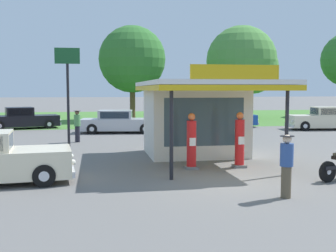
{
  "coord_description": "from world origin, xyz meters",
  "views": [
    {
      "loc": [
        -4.01,
        -12.14,
        2.8
      ],
      "look_at": [
        -1.21,
        3.71,
        1.4
      ],
      "focal_mm": 44.6,
      "sensor_mm": 36.0,
      "label": 1
    }
  ],
  "objects_px": {
    "parked_car_back_row_far_left": "(223,118)",
    "parked_car_back_row_far_right": "(323,119)",
    "roadside_pole_sign": "(68,81)",
    "bystander_standing_back_lot": "(77,125)",
    "bystander_admiring_sedan": "(287,164)",
    "parked_car_back_row_right": "(23,119)",
    "gas_pump_offside": "(240,142)",
    "parked_car_back_row_left": "(119,122)",
    "gas_pump_nearside": "(191,144)"
  },
  "relations": [
    {
      "from": "gas_pump_offside",
      "to": "bystander_admiring_sedan",
      "type": "xyz_separation_m",
      "value": [
        -0.27,
        -4.3,
        -0.03
      ]
    },
    {
      "from": "gas_pump_nearside",
      "to": "roadside_pole_sign",
      "type": "distance_m",
      "value": 7.11
    },
    {
      "from": "gas_pump_nearside",
      "to": "gas_pump_offside",
      "type": "distance_m",
      "value": 1.78
    },
    {
      "from": "parked_car_back_row_left",
      "to": "gas_pump_nearside",
      "type": "bearing_deg",
      "value": -82.1
    },
    {
      "from": "parked_car_back_row_far_right",
      "to": "parked_car_back_row_left",
      "type": "bearing_deg",
      "value": 178.77
    },
    {
      "from": "bystander_admiring_sedan",
      "to": "roadside_pole_sign",
      "type": "xyz_separation_m",
      "value": [
        -6.02,
        9.3,
        2.31
      ]
    },
    {
      "from": "parked_car_back_row_right",
      "to": "parked_car_back_row_far_left",
      "type": "bearing_deg",
      "value": -4.02
    },
    {
      "from": "parked_car_back_row_far_left",
      "to": "bystander_admiring_sedan",
      "type": "height_order",
      "value": "bystander_admiring_sedan"
    },
    {
      "from": "parked_car_back_row_far_right",
      "to": "gas_pump_nearside",
      "type": "bearing_deg",
      "value": -134.46
    },
    {
      "from": "gas_pump_nearside",
      "to": "parked_car_back_row_far_right",
      "type": "height_order",
      "value": "gas_pump_nearside"
    },
    {
      "from": "parked_car_back_row_left",
      "to": "bystander_admiring_sedan",
      "type": "distance_m",
      "value": 17.69
    },
    {
      "from": "bystander_admiring_sedan",
      "to": "parked_car_back_row_right",
      "type": "bearing_deg",
      "value": 114.94
    },
    {
      "from": "gas_pump_nearside",
      "to": "bystander_standing_back_lot",
      "type": "bearing_deg",
      "value": 116.73
    },
    {
      "from": "roadside_pole_sign",
      "to": "gas_pump_offside",
      "type": "bearing_deg",
      "value": -38.45
    },
    {
      "from": "parked_car_back_row_left",
      "to": "roadside_pole_sign",
      "type": "distance_m",
      "value": 8.88
    },
    {
      "from": "gas_pump_offside",
      "to": "bystander_standing_back_lot",
      "type": "height_order",
      "value": "gas_pump_offside"
    },
    {
      "from": "bystander_admiring_sedan",
      "to": "parked_car_back_row_far_left",
      "type": "bearing_deg",
      "value": 76.82
    },
    {
      "from": "gas_pump_offside",
      "to": "parked_car_back_row_far_left",
      "type": "bearing_deg",
      "value": 74.38
    },
    {
      "from": "parked_car_back_row_left",
      "to": "parked_car_back_row_right",
      "type": "xyz_separation_m",
      "value": [
        -6.66,
        4.09,
        0.01
      ]
    },
    {
      "from": "parked_car_back_row_left",
      "to": "parked_car_back_row_far_right",
      "type": "height_order",
      "value": "parked_car_back_row_far_right"
    },
    {
      "from": "gas_pump_offside",
      "to": "parked_car_back_row_far_left",
      "type": "distance_m",
      "value": 16.76
    },
    {
      "from": "parked_car_back_row_far_right",
      "to": "roadside_pole_sign",
      "type": "height_order",
      "value": "roadside_pole_sign"
    },
    {
      "from": "bystander_standing_back_lot",
      "to": "gas_pump_nearside",
      "type": "bearing_deg",
      "value": -63.27
    },
    {
      "from": "gas_pump_offside",
      "to": "bystander_standing_back_lot",
      "type": "xyz_separation_m",
      "value": [
        -6.06,
        8.49,
        0.0
      ]
    },
    {
      "from": "parked_car_back_row_far_left",
      "to": "gas_pump_offside",
      "type": "bearing_deg",
      "value": -105.62
    },
    {
      "from": "gas_pump_offside",
      "to": "parked_car_back_row_left",
      "type": "distance_m",
      "value": 13.57
    },
    {
      "from": "parked_car_back_row_right",
      "to": "bystander_standing_back_lot",
      "type": "bearing_deg",
      "value": -64.18
    },
    {
      "from": "parked_car_back_row_right",
      "to": "parked_car_back_row_far_right",
      "type": "bearing_deg",
      "value": -11.83
    },
    {
      "from": "gas_pump_nearside",
      "to": "parked_car_back_row_far_left",
      "type": "bearing_deg",
      "value": 68.7
    },
    {
      "from": "parked_car_back_row_far_right",
      "to": "bystander_standing_back_lot",
      "type": "relative_size",
      "value": 2.93
    },
    {
      "from": "parked_car_back_row_left",
      "to": "parked_car_back_row_far_right",
      "type": "relative_size",
      "value": 1.05
    },
    {
      "from": "parked_car_back_row_far_right",
      "to": "bystander_admiring_sedan",
      "type": "relative_size",
      "value": 3.03
    },
    {
      "from": "roadside_pole_sign",
      "to": "bystander_standing_back_lot",
      "type": "bearing_deg",
      "value": 86.05
    },
    {
      "from": "parked_car_back_row_right",
      "to": "bystander_standing_back_lot",
      "type": "xyz_separation_m",
      "value": [
        4.2,
        -8.69,
        0.23
      ]
    },
    {
      "from": "parked_car_back_row_far_right",
      "to": "bystander_admiring_sedan",
      "type": "xyz_separation_m",
      "value": [
        -11.03,
        -17.07,
        0.17
      ]
    },
    {
      "from": "parked_car_back_row_far_right",
      "to": "roadside_pole_sign",
      "type": "xyz_separation_m",
      "value": [
        -17.05,
        -7.77,
        2.47
      ]
    },
    {
      "from": "parked_car_back_row_far_left",
      "to": "bystander_admiring_sedan",
      "type": "distance_m",
      "value": 20.99
    },
    {
      "from": "gas_pump_nearside",
      "to": "parked_car_back_row_left",
      "type": "relative_size",
      "value": 0.38
    },
    {
      "from": "parked_car_back_row_far_left",
      "to": "parked_car_back_row_far_right",
      "type": "bearing_deg",
      "value": -28.32
    },
    {
      "from": "parked_car_back_row_left",
      "to": "parked_car_back_row_far_right",
      "type": "xyz_separation_m",
      "value": [
        14.35,
        -0.31,
        0.04
      ]
    },
    {
      "from": "bystander_standing_back_lot",
      "to": "parked_car_back_row_far_right",
      "type": "bearing_deg",
      "value": 14.3
    },
    {
      "from": "gas_pump_nearside",
      "to": "parked_car_back_row_far_right",
      "type": "distance_m",
      "value": 17.9
    },
    {
      "from": "bystander_admiring_sedan",
      "to": "roadside_pole_sign",
      "type": "bearing_deg",
      "value": 122.93
    },
    {
      "from": "bystander_admiring_sedan",
      "to": "roadside_pole_sign",
      "type": "distance_m",
      "value": 11.32
    },
    {
      "from": "parked_car_back_row_right",
      "to": "gas_pump_nearside",
      "type": "bearing_deg",
      "value": -63.72
    },
    {
      "from": "gas_pump_nearside",
      "to": "parked_car_back_row_right",
      "type": "bearing_deg",
      "value": 116.28
    },
    {
      "from": "gas_pump_offside",
      "to": "roadside_pole_sign",
      "type": "bearing_deg",
      "value": 141.55
    },
    {
      "from": "parked_car_back_row_left",
      "to": "bystander_standing_back_lot",
      "type": "bearing_deg",
      "value": -118.18
    },
    {
      "from": "parked_car_back_row_far_left",
      "to": "roadside_pole_sign",
      "type": "height_order",
      "value": "roadside_pole_sign"
    },
    {
      "from": "parked_car_back_row_far_left",
      "to": "bystander_standing_back_lot",
      "type": "xyz_separation_m",
      "value": [
        -10.57,
        -7.65,
        0.26
      ]
    }
  ]
}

